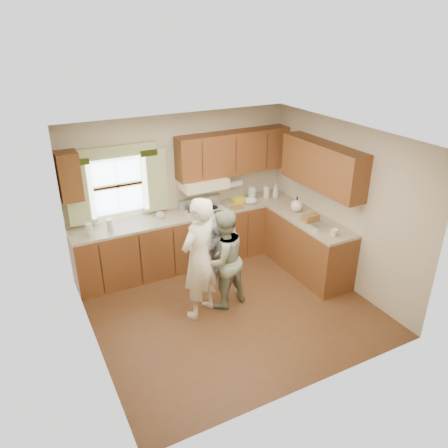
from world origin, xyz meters
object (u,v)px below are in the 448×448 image
woman_left (199,259)px  child (217,252)px  stove (206,235)px  woman_right (223,259)px

woman_left → child: size_ratio=1.96×
woman_left → child: (0.65, 0.76, -0.43)m
stove → woman_left: bearing=-118.8°
woman_left → woman_right: 0.41m
stove → woman_right: (-0.36, -1.29, 0.27)m
stove → woman_right: 1.37m
stove → woman_right: size_ratio=0.72×
woman_left → stove: bearing=-144.7°
woman_left → child: 1.09m
child → stove: bearing=-127.8°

